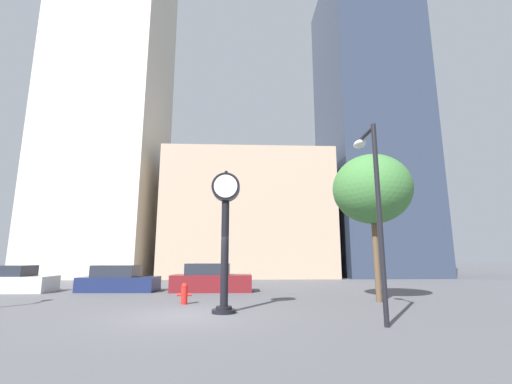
# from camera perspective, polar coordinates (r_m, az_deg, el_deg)

# --- Properties ---
(ground_plane) EXTENTS (200.00, 200.00, 0.00)m
(ground_plane) POSITION_cam_1_polar(r_m,az_deg,el_deg) (11.72, -11.20, -19.53)
(ground_plane) COLOR #515156
(building_tall_tower) EXTENTS (10.36, 12.00, 37.08)m
(building_tall_tower) POSITION_cam_1_polar(r_m,az_deg,el_deg) (41.64, -22.71, 13.68)
(building_tall_tower) COLOR beige
(building_tall_tower) RESTS_ON ground_plane
(building_storefront_row) EXTENTS (15.79, 12.00, 11.82)m
(building_storefront_row) POSITION_cam_1_polar(r_m,az_deg,el_deg) (35.71, -1.41, -4.30)
(building_storefront_row) COLOR tan
(building_storefront_row) RESTS_ON ground_plane
(building_glass_modern) EXTENTS (9.18, 12.00, 33.74)m
(building_glass_modern) POSITION_cam_1_polar(r_m,az_deg,el_deg) (41.05, 18.06, 11.19)
(building_glass_modern) COLOR #2D384C
(building_glass_modern) RESTS_ON ground_plane
(street_clock) EXTENTS (0.98, 0.80, 4.85)m
(street_clock) POSITION_cam_1_polar(r_m,az_deg,el_deg) (11.94, -5.14, -5.00)
(street_clock) COLOR black
(street_clock) RESTS_ON ground_plane
(car_silver) EXTENTS (4.34, 1.87, 1.40)m
(car_silver) POSITION_cam_1_polar(r_m,az_deg,el_deg) (22.90, -35.91, -11.91)
(car_silver) COLOR #BCBCC1
(car_silver) RESTS_ON ground_plane
(car_navy) EXTENTS (4.14, 2.04, 1.40)m
(car_navy) POSITION_cam_1_polar(r_m,az_deg,el_deg) (20.71, -21.94, -13.51)
(car_navy) COLOR #19234C
(car_navy) RESTS_ON ground_plane
(car_maroon) EXTENTS (4.31, 1.81, 1.50)m
(car_maroon) POSITION_cam_1_polar(r_m,az_deg,el_deg) (19.38, -7.53, -14.27)
(car_maroon) COLOR maroon
(car_maroon) RESTS_ON ground_plane
(fire_hydrant_near) EXTENTS (0.59, 0.26, 0.81)m
(fire_hydrant_near) POSITION_cam_1_polar(r_m,az_deg,el_deg) (14.38, -11.86, -16.20)
(fire_hydrant_near) COLOR red
(fire_hydrant_near) RESTS_ON ground_plane
(street_lamp_right) EXTENTS (0.36, 1.57, 5.67)m
(street_lamp_right) POSITION_cam_1_polar(r_m,az_deg,el_deg) (10.69, 18.77, 0.66)
(street_lamp_right) COLOR black
(street_lamp_right) RESTS_ON ground_plane
(bare_tree) EXTENTS (3.38, 3.38, 6.29)m
(bare_tree) POSITION_cam_1_polar(r_m,az_deg,el_deg) (15.85, 18.76, 0.42)
(bare_tree) COLOR brown
(bare_tree) RESTS_ON ground_plane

